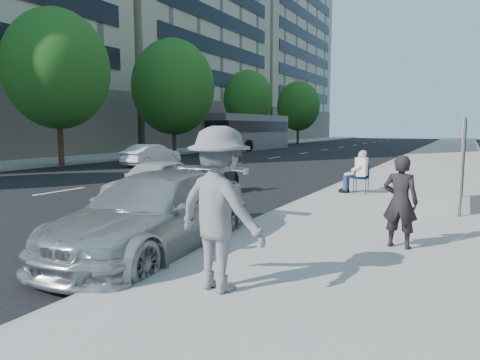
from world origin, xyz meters
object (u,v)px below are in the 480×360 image
Objects in this scene: parked_sedan at (155,213)px; bus at (249,132)px; pedestrian_woman at (400,202)px; white_sedan_near at (155,180)px; white_sedan_mid at (152,155)px; motorcycle at (221,174)px; seated_protester at (358,169)px; jogger at (220,209)px; protest_banner at (463,157)px.

bus is (-13.80, 30.92, 0.96)m from parked_sedan.
pedestrian_woman is at bearing 19.95° from parked_sedan.
white_sedan_near is 0.98× the size of white_sedan_mid.
white_sedan_near is 2.43m from motorcycle.
bus is at bearing 116.69° from motorcycle.
bus is at bearing 106.36° from white_sedan_near.
white_sedan_mid is at bearing -77.18° from bus.
seated_protester is 0.28× the size of parked_sedan.
white_sedan_mid is at bearing 156.03° from seated_protester.
white_sedan_mid is (-14.47, 11.18, -0.32)m from pedestrian_woman.
pedestrian_woman is 7.38m from white_sedan_near.
white_sedan_near reaches higher than white_sedan_mid.
jogger is 7.51m from white_sedan_near.
jogger is 2.46m from parked_sedan.
protest_banner is 0.86× the size of white_sedan_near.
pedestrian_woman is 0.13× the size of bus.
parked_sedan is (-3.73, -1.70, -0.25)m from pedestrian_woman.
pedestrian_woman is 0.50× the size of protest_banner.
motorcycle is (-6.94, -0.20, -0.76)m from protest_banner.
pedestrian_woman is 0.33× the size of parked_sedan.
white_sedan_mid is (-15.30, 6.43, -0.80)m from protest_banner.
parked_sedan is at bearing -55.62° from white_sedan_near.
motorcycle is at bearing 142.30° from white_sedan_mid.
motorcycle is at bearing -178.36° from protest_banner.
white_sedan_near is at bearing -65.46° from bus.
seated_protester reaches higher than motorcycle.
motorcycle is at bearing -31.15° from pedestrian_woman.
jogger is at bearing -36.44° from parked_sedan.
bus is (-17.53, 29.22, 0.72)m from pedestrian_woman.
pedestrian_woman is 0.43× the size of white_sedan_near.
seated_protester is 13.70m from white_sedan_mid.
white_sedan_mid is 0.30× the size of bus.
seated_protester is 0.64× the size of motorcycle.
motorcycle is at bearing -47.40° from jogger.
bus reaches higher than protest_banner.
white_sedan_near is 1.75× the size of motorcycle.
jogger is 8.74m from motorcycle.
pedestrian_woman is 34.08m from bus.
parked_sedan is 0.38× the size of bus.
protest_banner reaches higher than white_sedan_mid.
seated_protester is at bearing 162.75° from protest_banner.
pedestrian_woman is at bearing -107.37° from jogger.
parked_sedan is 5.17m from white_sedan_near.
pedestrian_woman is 4.85m from protest_banner.
protest_banner is 16.61m from white_sedan_mid.
white_sedan_near is at bearing -146.77° from seated_protester.
protest_banner is at bearing -17.25° from seated_protester.
seated_protester is at bearing 156.72° from white_sedan_mid.
protest_banner is at bearing 50.20° from parked_sedan.
jogger is at bearing 132.79° from white_sedan_mid.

